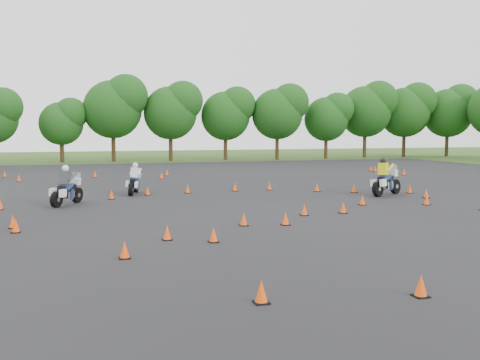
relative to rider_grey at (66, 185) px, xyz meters
The scene contains 7 objects.
ground 10.09m from the rider_grey, 42.15° to the right, with size 140.00×140.00×0.00m, color #2D5119.
asphalt_pad 7.54m from the rider_grey, ahead, with size 62.00×62.00×0.00m, color black.
treeline 29.95m from the rider_grey, 69.25° to the left, with size 87.47×32.42×10.14m.
traffic_cones 6.48m from the rider_grey, ahead, with size 36.10×32.90×0.45m.
rider_grey is the anchor object (origin of this frame).
rider_yellow 16.06m from the rider_grey, ahead, with size 2.58×0.79×1.99m, color #CCCB12, non-canonical shape.
rider_white 4.67m from the rider_grey, 45.06° to the left, with size 2.20×0.68×1.70m, color silver, non-canonical shape.
Camera 1 is at (-6.70, -18.70, 3.43)m, focal length 40.00 mm.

